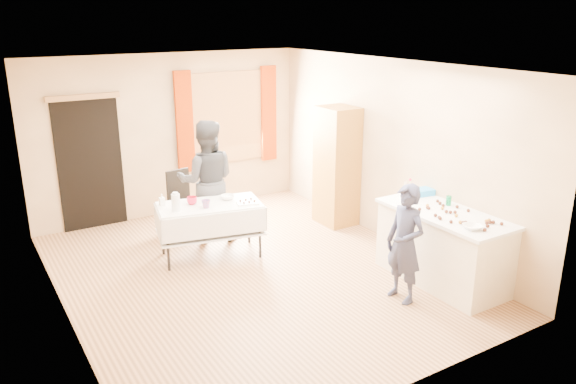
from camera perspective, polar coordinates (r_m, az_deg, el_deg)
floor at (r=7.31m, az=-3.61°, el=-8.23°), size 4.50×5.50×0.02m
ceiling at (r=6.60m, az=-4.06°, el=12.69°), size 4.50×5.50×0.02m
wall_back at (r=9.30m, az=-11.87°, el=5.67°), size 4.50×0.02×2.60m
wall_front at (r=4.71m, az=12.22°, el=-6.29°), size 4.50×0.02×2.60m
wall_left at (r=6.17m, az=-22.70°, el=-1.49°), size 0.02×5.50×2.60m
wall_right at (r=8.10m, az=10.47°, el=3.99°), size 0.02×5.50×2.60m
window_frame at (r=9.60m, az=-6.21°, el=7.54°), size 1.32×0.06×1.52m
window_pane at (r=9.59m, az=-6.18°, el=7.53°), size 1.20×0.02×1.40m
curtain_left at (r=9.25m, az=-10.47°, el=6.96°), size 0.28×0.06×1.65m
curtain_right at (r=9.91m, az=-1.98°, el=7.95°), size 0.28×0.06×1.65m
doorway at (r=9.00m, az=-19.46°, el=2.66°), size 0.95×0.04×2.00m
door_lintel at (r=8.78m, az=-20.10°, el=9.05°), size 1.05×0.06×0.08m
cabinet at (r=8.72m, az=4.98°, el=2.63°), size 0.50×0.60×1.84m
counter at (r=7.16m, az=15.45°, el=-5.39°), size 0.79×1.67×0.91m
party_table at (r=7.67m, az=-7.90°, el=-3.36°), size 1.51×0.99×0.75m
chair at (r=8.70m, az=-10.45°, el=-2.10°), size 0.44×0.44×0.93m
girl at (r=6.51m, az=11.80°, el=-5.16°), size 0.55×0.40×1.39m
woman at (r=8.15m, az=-8.24°, el=1.13°), size 1.36×1.31×1.76m
soda_can at (r=7.21m, az=16.01°, el=-0.85°), size 0.08×0.08×0.12m
mixing_bowl at (r=6.52m, az=18.24°, el=-3.40°), size 0.32×0.32×0.05m
foam_block at (r=7.36m, az=11.93°, el=-0.35°), size 0.17×0.14×0.08m
blue_basket at (r=7.54m, az=13.40°, el=0.00°), size 0.33×0.24×0.08m
pitcher at (r=7.36m, az=-11.33°, el=-1.04°), size 0.14×0.14×0.22m
cup_red at (r=7.57m, az=-9.73°, el=-0.86°), size 0.22×0.22×0.11m
cup_rainbow at (r=7.41m, az=-8.33°, el=-1.21°), size 0.12×0.12×0.11m
small_bowl at (r=7.72m, az=-6.17°, el=-0.53°), size 0.22×0.22×0.06m
pastry_tray at (r=7.53m, az=-4.13°, el=-1.09°), size 0.32×0.27×0.02m
bottle at (r=7.62m, az=-12.69°, el=-0.75°), size 0.07×0.08×0.15m
cake_balls at (r=6.85m, az=16.73°, el=-2.27°), size 0.53×1.13×0.04m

